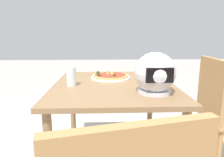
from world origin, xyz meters
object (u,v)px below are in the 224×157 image
Objects in this scene: drinking_glass at (71,76)px; pizza at (110,76)px; chair_side at (221,110)px; dining_table at (114,95)px; motorcycle_helmet at (155,74)px.

pizza is at bearing -139.39° from drinking_glass.
chair_side is (-0.83, 0.29, -0.22)m from pizza.
drinking_glass is 0.15× the size of chair_side.
dining_table is 1.12× the size of chair_side.
motorcycle_helmet reaches higher than drinking_glass.
dining_table is 3.87× the size of motorcycle_helmet.
motorcycle_helmet is at bearing 16.01° from chair_side.
pizza is 2.17× the size of drinking_glass.
chair_side is (-0.81, 0.08, -0.11)m from dining_table.
drinking_glass reaches higher than dining_table.
motorcycle_helmet is 0.66m from chair_side.
chair_side is at bearing 174.47° from dining_table.
drinking_glass is at bearing -19.60° from motorcycle_helmet.
motorcycle_helmet is 1.90× the size of drinking_glass.
pizza is at bearing -58.69° from motorcycle_helmet.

